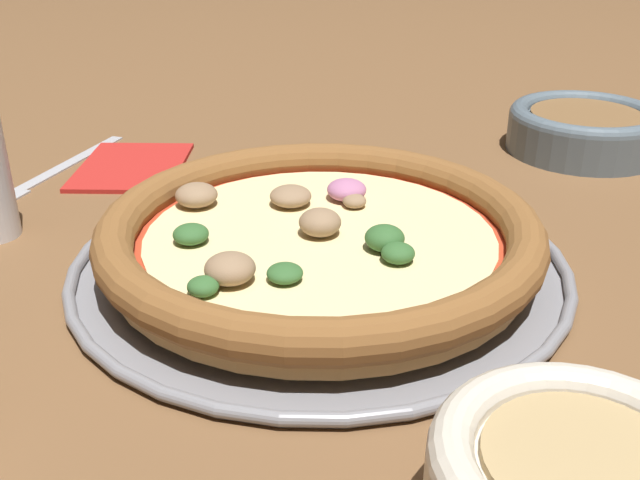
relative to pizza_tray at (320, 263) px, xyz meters
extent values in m
plane|color=brown|center=(0.00, 0.00, 0.00)|extent=(3.00, 3.00, 0.00)
cylinder|color=gray|center=(0.00, 0.00, 0.00)|extent=(0.33, 0.33, 0.01)
torus|color=gray|center=(0.00, 0.00, 0.00)|extent=(0.34, 0.34, 0.01)
cylinder|color=tan|center=(0.00, 0.00, 0.01)|extent=(0.28, 0.28, 0.01)
torus|color=brown|center=(0.00, 0.00, 0.03)|extent=(0.30, 0.30, 0.03)
cylinder|color=#B7381E|center=(0.00, 0.00, 0.02)|extent=(0.25, 0.25, 0.00)
cylinder|color=beige|center=(0.00, 0.00, 0.02)|extent=(0.24, 0.24, 0.00)
ellipsoid|color=#33602D|center=(-0.07, 0.00, 0.03)|extent=(0.03, 0.03, 0.01)
ellipsoid|color=#8E7051|center=(0.02, 0.10, 0.03)|extent=(0.04, 0.04, 0.02)
ellipsoid|color=#33602D|center=(-0.04, 0.08, 0.03)|extent=(0.03, 0.03, 0.01)
ellipsoid|color=#8E7051|center=(0.00, 0.00, 0.03)|extent=(0.04, 0.04, 0.02)
ellipsoid|color=#8E7051|center=(0.05, -0.01, 0.03)|extent=(0.02, 0.02, 0.01)
ellipsoid|color=#33602D|center=(-0.01, -0.05, 0.03)|extent=(0.03, 0.03, 0.02)
ellipsoid|color=#8E7051|center=(0.04, 0.04, 0.03)|extent=(0.04, 0.04, 0.01)
ellipsoid|color=#33602D|center=(-0.10, 0.04, 0.03)|extent=(0.03, 0.03, 0.01)
ellipsoid|color=#B26B93|center=(0.06, 0.00, 0.03)|extent=(0.04, 0.04, 0.02)
ellipsoid|color=#8E7051|center=(-0.08, 0.03, 0.03)|extent=(0.04, 0.04, 0.02)
ellipsoid|color=#33602D|center=(-0.02, -0.06, 0.03)|extent=(0.03, 0.03, 0.01)
torus|color=beige|center=(-0.20, -0.17, 0.05)|extent=(0.12, 0.12, 0.02)
cylinder|color=tan|center=(-0.20, -0.17, 0.05)|extent=(0.08, 0.08, 0.00)
cylinder|color=slate|center=(0.31, -0.17, 0.01)|extent=(0.15, 0.15, 0.04)
torus|color=slate|center=(0.31, -0.17, 0.03)|extent=(0.15, 0.15, 0.02)
cylinder|color=brown|center=(0.31, -0.17, 0.03)|extent=(0.11, 0.11, 0.00)
cube|color=#B2231E|center=(0.13, 0.23, 0.00)|extent=(0.15, 0.13, 0.01)
cube|color=#B7B7BC|center=(0.13, 0.29, 0.00)|extent=(0.15, 0.01, 0.00)
cube|color=#B7B7BC|center=(0.03, 0.29, 0.00)|extent=(0.05, 0.02, 0.00)
camera|label=1|loc=(-0.43, -0.14, 0.24)|focal=42.00mm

